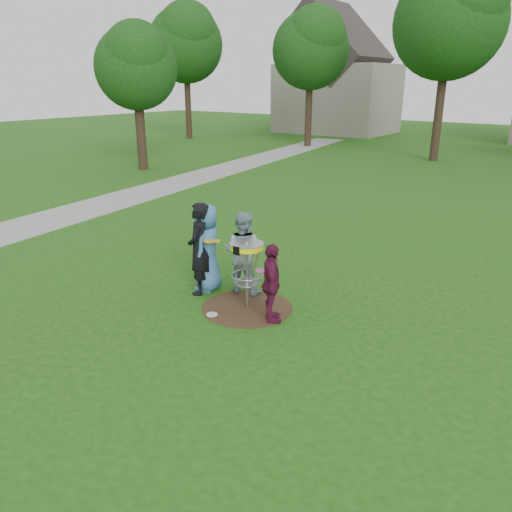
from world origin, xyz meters
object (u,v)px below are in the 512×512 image
Objects in this scene: player_maroon at (271,284)px; player_black at (199,249)px; player_blue at (207,247)px; player_grey at (243,252)px; disc_golf_basket at (247,259)px.

player_black is at bearing 45.06° from player_maroon.
player_black is 1.99m from player_maroon.
player_blue reaches higher than player_grey.
player_grey is 1.51m from player_maroon.
player_grey is at bearing 97.34° from player_blue.
disc_golf_basket is (-0.70, 0.20, 0.27)m from player_maroon.
player_maroon is 0.78m from disc_golf_basket.
player_blue reaches higher than player_maroon.
disc_golf_basket is (1.26, -0.04, 0.05)m from player_black.
player_black is 1.27m from disc_golf_basket.
player_grey is (0.69, 0.34, -0.06)m from player_blue.
player_grey is 0.85m from disc_golf_basket.
disc_golf_basket is (1.25, -0.28, 0.08)m from player_blue.
player_black is 0.91m from player_grey.
disc_golf_basket is at bearing 36.51° from player_maroon.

